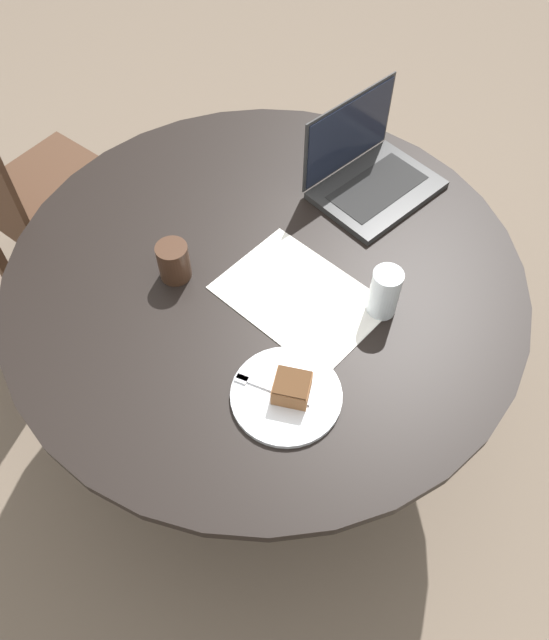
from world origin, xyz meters
TOP-DOWN VIEW (x-y plane):
  - ground_plane at (0.00, 0.00)m, footprint 12.00×12.00m
  - dining_table at (0.00, 0.00)m, footprint 1.28×1.28m
  - chair at (-0.74, -0.50)m, footprint 0.57×0.57m
  - paper_document at (0.11, 0.05)m, footprint 0.44×0.39m
  - plate at (0.33, -0.09)m, footprint 0.24×0.24m
  - cake_slice at (0.34, -0.08)m, footprint 0.10×0.10m
  - fork at (0.30, -0.13)m, footprint 0.14×0.13m
  - coffee_glass at (-0.08, -0.20)m, footprint 0.08×0.08m
  - water_glass at (0.21, 0.21)m, footprint 0.07×0.07m
  - laptop at (-0.16, 0.38)m, footprint 0.33×0.38m

SIDE VIEW (x-z plane):
  - ground_plane at x=0.00m, z-range 0.00..0.00m
  - chair at x=-0.74m, z-range 0.01..1.00m
  - dining_table at x=0.00m, z-range 0.23..0.93m
  - paper_document at x=0.11m, z-range 0.70..0.70m
  - plate at x=0.33m, z-range 0.70..0.71m
  - fork at x=0.30m, z-range 0.71..0.72m
  - cake_slice at x=0.34m, z-range 0.71..0.76m
  - laptop at x=-0.16m, z-range 0.62..0.86m
  - coffee_glass at x=-0.08m, z-range 0.70..0.80m
  - water_glass at x=0.21m, z-range 0.70..0.83m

